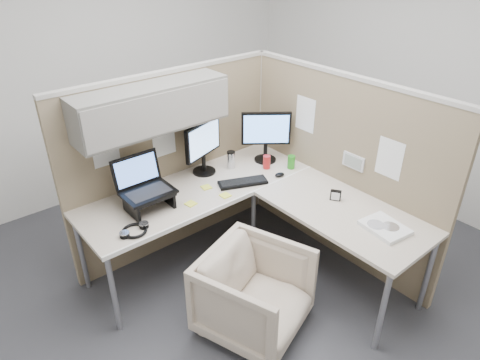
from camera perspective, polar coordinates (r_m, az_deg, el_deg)
ground at (r=3.68m, az=1.33°, el=-13.61°), size 4.50×4.50×0.00m
partition_back at (r=3.54m, az=-10.01°, el=5.43°), size 2.00×0.36×1.63m
partition_right at (r=3.72m, az=12.69°, el=1.59°), size 0.07×2.03×1.63m
desk at (r=3.40m, az=1.66°, el=-3.05°), size 2.00×1.98×0.73m
office_chair at (r=3.12m, az=1.95°, el=-14.47°), size 0.85×0.83×0.70m
monitor_left at (r=3.64m, az=-4.95°, el=4.86°), size 0.43×0.20×0.47m
monitor_right at (r=3.85m, az=3.48°, el=6.31°), size 0.37×0.30×0.47m
laptop_station at (r=3.27m, az=-12.45°, el=-1.31°), size 0.38×0.32×0.39m
keyboard at (r=3.56m, az=0.38°, el=-0.34°), size 0.43×0.28×0.02m
mouse at (r=3.69m, az=5.31°, el=0.70°), size 0.10×0.07×0.03m
travel_mug at (r=3.79m, az=-1.20°, el=2.73°), size 0.07×0.07×0.16m
soda_can_green at (r=3.82m, az=6.85°, el=2.39°), size 0.07×0.07×0.12m
soda_can_silver at (r=3.80m, az=3.58°, el=2.41°), size 0.07×0.07×0.12m
sticky_note_d at (r=3.53m, az=-4.52°, el=-0.96°), size 0.09×0.09×0.01m
sticky_note_a at (r=3.32m, az=-6.59°, el=-3.16°), size 0.09×0.09×0.01m
sticky_note_b at (r=3.41m, az=-1.98°, el=-2.06°), size 0.08×0.08×0.01m
sticky_note_c at (r=3.43m, az=-10.93°, el=-2.40°), size 0.09×0.09×0.01m
headphones at (r=3.08m, az=-13.89°, el=-6.55°), size 0.22×0.19×0.03m
paper_stack at (r=3.19m, az=18.75°, el=-6.01°), size 0.28×0.34×0.03m
desk_clock at (r=3.42m, az=12.63°, el=-2.01°), size 0.07×0.09×0.08m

